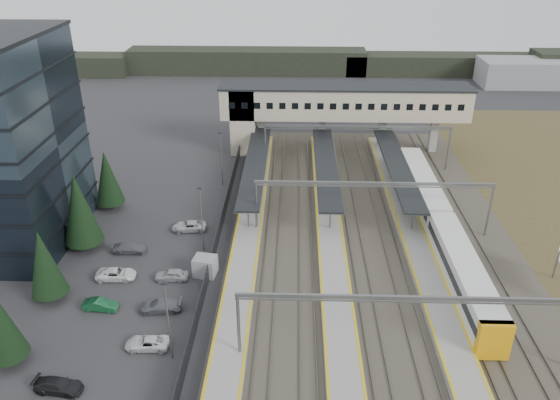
{
  "coord_description": "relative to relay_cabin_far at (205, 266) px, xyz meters",
  "views": [
    {
      "loc": [
        2.62,
        -44.39,
        34.33
      ],
      "look_at": [
        0.84,
        15.24,
        4.0
      ],
      "focal_mm": 35.0,
      "sensor_mm": 36.0,
      "label": 1
    }
  ],
  "objects": [
    {
      "name": "fence",
      "position": [
        0.5,
        0.12,
        -0.09
      ],
      "size": [
        0.08,
        90.0,
        2.0
      ],
      "color": "#26282B",
      "rests_on": "ground"
    },
    {
      "name": "canopies",
      "position": [
        14.0,
        22.12,
        2.84
      ],
      "size": [
        23.1,
        30.0,
        3.28
      ],
      "color": "black",
      "rests_on": "ground"
    },
    {
      "name": "treeline_far",
      "position": [
        30.81,
        87.39,
        1.86
      ],
      "size": [
        170.0,
        19.0,
        7.0
      ],
      "color": "black",
      "rests_on": "ground"
    },
    {
      "name": "train",
      "position": [
        27.0,
        7.66,
        1.03
      ],
      "size": [
        2.95,
        41.06,
        3.72
      ],
      "color": "silver",
      "rests_on": "ground"
    },
    {
      "name": "gantries",
      "position": [
        19.0,
        -1.88,
        4.91
      ],
      "size": [
        28.4,
        62.28,
        7.17
      ],
      "color": "slate",
      "rests_on": "ground"
    },
    {
      "name": "relay_cabin_far",
      "position": [
        0.0,
        0.0,
        0.0
      ],
      "size": [
        2.66,
        2.34,
        2.17
      ],
      "color": "gray",
      "rests_on": "ground"
    },
    {
      "name": "car_park",
      "position": [
        -6.41,
        -13.11,
        -0.49
      ],
      "size": [
        10.48,
        44.68,
        1.26
      ],
      "color": "silver",
      "rests_on": "ground"
    },
    {
      "name": "rail_corridor",
      "position": [
        16.34,
        0.12,
        -0.8
      ],
      "size": [
        34.0,
        90.0,
        0.92
      ],
      "color": "#3D3930",
      "rests_on": "ground"
    },
    {
      "name": "conifer_row",
      "position": [
        -15.0,
        -8.75,
        3.75
      ],
      "size": [
        4.42,
        49.82,
        9.5
      ],
      "color": "black",
      "rests_on": "ground"
    },
    {
      "name": "footbridge",
      "position": [
        14.71,
        37.12,
        6.85
      ],
      "size": [
        40.4,
        6.4,
        11.2
      ],
      "color": "beige",
      "rests_on": "ground"
    },
    {
      "name": "ground",
      "position": [
        7.0,
        -4.88,
        -1.09
      ],
      "size": [
        220.0,
        220.0,
        0.0
      ],
      "primitive_type": "plane",
      "color": "#2B2B2D",
      "rests_on": "ground"
    },
    {
      "name": "lampposts",
      "position": [
        -1.0,
        -3.63,
        3.25
      ],
      "size": [
        0.5,
        53.25,
        8.07
      ],
      "color": "slate",
      "rests_on": "ground"
    }
  ]
}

